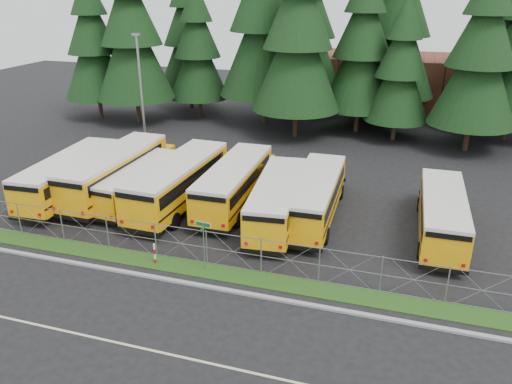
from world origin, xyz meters
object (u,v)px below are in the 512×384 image
Objects in this scene: bus_1 at (118,173)px; bus_3 at (181,183)px; bus_6 at (316,197)px; bus_4 at (236,184)px; light_standard at (141,91)px; bus_5 at (278,200)px; striped_bollard at (155,254)px; street_sign at (203,236)px; bus_2 at (142,183)px; bus_east at (442,215)px; bus_0 at (73,176)px.

bus_1 is 1.00× the size of bus_3.
bus_6 is (9.01, 0.52, -0.13)m from bus_3.
light_standard is at bearing 143.43° from bus_4.
light_standard is (-14.58, 9.80, 4.08)m from bus_5.
bus_1 is 10.07× the size of striped_bollard.
bus_1 is at bearing 131.22° from striped_bollard.
bus_4 is at bearing 98.18° from street_sign.
striped_bollard is at bearing -132.26° from bus_6.
bus_1 is 4.30× the size of street_sign.
bus_2 is 0.93× the size of bus_east.
bus_3 is 1.11× the size of bus_5.
light_standard is at bearing 86.03° from bus_0.
bus_5 is 3.87× the size of street_sign.
bus_5 is (14.69, 0.26, -0.05)m from bus_0.
striped_bollard is (1.91, -7.55, -0.98)m from bus_3.
bus_1 reaches higher than bus_2.
bus_5 is at bearing 2.59° from bus_2.
bus_3 reaches higher than bus_2.
bus_1 is 10.63m from striped_bollard.
street_sign is 2.34× the size of striped_bollard.
bus_2 is at bearing -169.31° from bus_4.
bus_east is at bearing 0.59° from bus_1.
bus_4 reaches higher than bus_east.
light_standard reaches higher than bus_3.
bus_1 is at bearing 169.27° from bus_2.
bus_6 is at bearing 61.42° from street_sign.
bus_5 is 8.55m from striped_bollard.
bus_5 is 7.12m from street_sign.
bus_3 is at bearing 9.25° from bus_2.
bus_3 is 6.88m from bus_5.
bus_6 is at bearing 22.40° from bus_5.
bus_2 is at bearing -179.13° from bus_east.
bus_east is (21.55, -0.16, -0.21)m from bus_1.
bus_6 is (5.52, -0.54, -0.03)m from bus_4.
striped_bollard is 19.92m from light_standard.
bus_1 is 9.97m from light_standard.
bus_east reaches higher than striped_bollard.
street_sign is at bearing -55.10° from bus_3.
bus_6 is 7.49m from bus_east.
bus_6 reaches higher than striped_bollard.
light_standard is (-2.67, 8.77, 3.92)m from bus_1.
bus_4 is 13.03m from bus_east.
bus_4 reaches higher than bus_6.
bus_4 is at bearing 173.41° from bus_6.
bus_5 is at bearing -152.92° from bus_6.
bus_4 is at bearing 175.90° from bus_east.
bus_0 is 1.15× the size of bus_2.
light_standard reaches higher than bus_5.
bus_6 reaches higher than bus_5.
bus_6 is at bearing 177.37° from bus_east.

